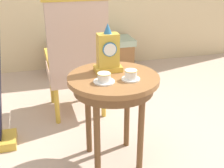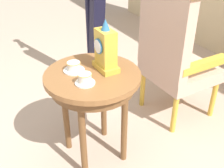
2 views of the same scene
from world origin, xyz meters
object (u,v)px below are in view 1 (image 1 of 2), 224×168
object	(u,v)px
side_table	(113,88)
window_bench	(91,56)
teacup_right	(131,75)
teacup_left	(104,78)
armchair	(76,56)
mantel_clock	(108,53)

from	to	relation	value
side_table	window_bench	xyz separation A→B (m)	(0.23, 1.91, -0.37)
side_table	teacup_right	bearing A→B (deg)	-44.70
teacup_left	side_table	bearing A→B (deg)	45.81
side_table	armchair	world-z (taller)	armchair
mantel_clock	side_table	bearing A→B (deg)	-84.12
side_table	window_bench	world-z (taller)	side_table
armchair	window_bench	bearing A→B (deg)	72.39
teacup_right	window_bench	bearing A→B (deg)	86.16
teacup_left	teacup_right	bearing A→B (deg)	-0.84
teacup_right	window_bench	xyz separation A→B (m)	(0.13, 2.00, -0.49)
teacup_right	mantel_clock	world-z (taller)	mantel_clock
window_bench	teacup_right	bearing A→B (deg)	-93.84
teacup_left	teacup_right	world-z (taller)	teacup_right
teacup_left	armchair	distance (m)	0.88
teacup_right	mantel_clock	bearing A→B (deg)	117.94
mantel_clock	teacup_left	bearing A→B (deg)	-111.58
side_table	armchair	xyz separation A→B (m)	(-0.13, 0.78, -0.00)
armchair	teacup_left	bearing A→B (deg)	-86.86
side_table	teacup_right	xyz separation A→B (m)	(0.09, -0.09, 0.12)
side_table	teacup_right	distance (m)	0.18
teacup_right	mantel_clock	distance (m)	0.24
window_bench	side_table	bearing A→B (deg)	-96.75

